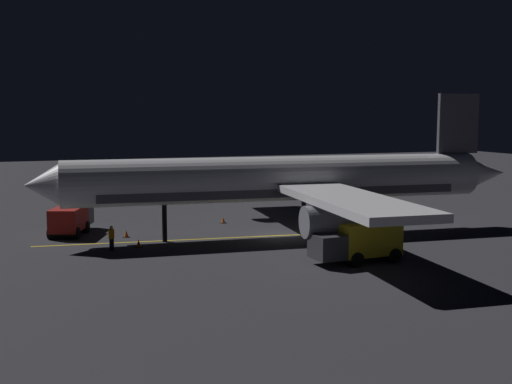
% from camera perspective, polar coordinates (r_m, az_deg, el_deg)
% --- Properties ---
extents(ground_plane, '(180.00, 180.00, 0.20)m').
position_cam_1_polar(ground_plane, '(49.54, 2.18, -4.04)').
color(ground_plane, '#2E2E33').
extents(apron_guide_stripe, '(3.47, 28.51, 0.01)m').
position_cam_1_polar(apron_guide_stripe, '(48.73, -2.45, -4.10)').
color(apron_guide_stripe, gold).
rests_on(apron_guide_stripe, ground_plane).
extents(airliner, '(35.12, 38.54, 11.02)m').
position_cam_1_polar(airliner, '(49.09, 2.91, 0.99)').
color(airliner, white).
rests_on(airliner, ground_plane).
extents(baggage_truck, '(5.97, 3.93, 2.21)m').
position_cam_1_polar(baggage_truck, '(52.03, -16.18, -2.38)').
color(baggage_truck, maroon).
rests_on(baggage_truck, ground_plane).
extents(catering_truck, '(2.58, 5.99, 2.54)m').
position_cam_1_polar(catering_truck, '(41.13, 9.23, -4.43)').
color(catering_truck, gold).
rests_on(catering_truck, ground_plane).
extents(ground_crew_worker, '(0.40, 0.40, 1.74)m').
position_cam_1_polar(ground_crew_worker, '(45.12, -12.78, -4.03)').
color(ground_crew_worker, black).
rests_on(ground_crew_worker, ground_plane).
extents(traffic_cone_near_left, '(0.50, 0.50, 0.55)m').
position_cam_1_polar(traffic_cone_near_left, '(55.21, -2.95, -2.53)').
color(traffic_cone_near_left, '#EA590F').
rests_on(traffic_cone_near_left, ground_plane).
extents(traffic_cone_near_right, '(0.50, 0.50, 0.55)m').
position_cam_1_polar(traffic_cone_near_right, '(46.03, -10.44, -4.56)').
color(traffic_cone_near_right, '#EA590F').
rests_on(traffic_cone_near_right, ground_plane).
extents(traffic_cone_under_wing, '(0.50, 0.50, 0.55)m').
position_cam_1_polar(traffic_cone_under_wing, '(49.88, -11.52, -3.69)').
color(traffic_cone_under_wing, '#EA590F').
rests_on(traffic_cone_under_wing, ground_plane).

